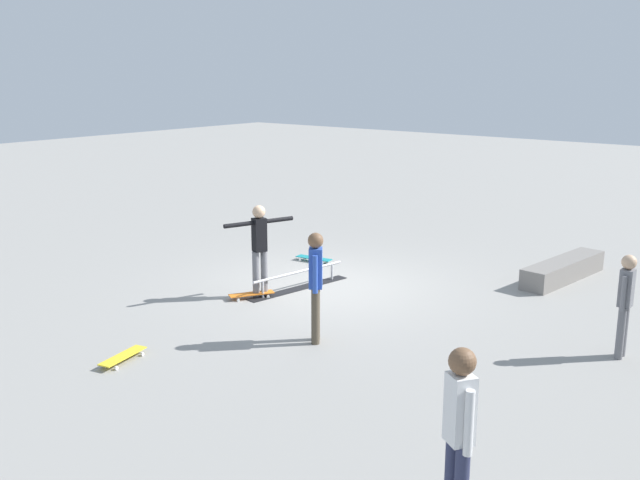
# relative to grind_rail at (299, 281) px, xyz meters

# --- Properties ---
(ground_plane) EXTENTS (60.00, 60.00, 0.00)m
(ground_plane) POSITION_rel_grind_rail_xyz_m (-0.41, 0.34, -0.15)
(ground_plane) COLOR gray
(grind_rail) EXTENTS (2.27, 0.60, 0.35)m
(grind_rail) POSITION_rel_grind_rail_xyz_m (0.00, 0.00, 0.00)
(grind_rail) COLOR black
(grind_rail) RESTS_ON ground_plane
(skate_ledge) EXTENTS (2.47, 0.79, 0.39)m
(skate_ledge) POSITION_rel_grind_rail_xyz_m (-3.63, 3.61, 0.05)
(skate_ledge) COLOR gray
(skate_ledge) RESTS_ON ground_plane
(skater_main) EXTENTS (1.28, 0.52, 1.66)m
(skater_main) POSITION_rel_grind_rail_xyz_m (0.79, -0.23, 0.81)
(skater_main) COLOR slate
(skater_main) RESTS_ON ground_plane
(skateboard_main) EXTENTS (0.79, 0.58, 0.09)m
(skateboard_main) POSITION_rel_grind_rail_xyz_m (0.96, -0.29, -0.07)
(skateboard_main) COLOR orange
(skateboard_main) RESTS_ON ground_plane
(bystander_white_shirt) EXTENTS (0.29, 0.37, 1.73)m
(bystander_white_shirt) POSITION_rel_grind_rail_xyz_m (4.67, 5.72, 0.83)
(bystander_white_shirt) COLOR #2D3351
(bystander_white_shirt) RESTS_ON ground_plane
(bystander_grey_shirt) EXTENTS (0.34, 0.20, 1.49)m
(bystander_grey_shirt) POSITION_rel_grind_rail_xyz_m (-0.33, 5.65, 0.69)
(bystander_grey_shirt) COLOR slate
(bystander_grey_shirt) RESTS_ON ground_plane
(bystander_blue_shirt) EXTENTS (0.35, 0.29, 1.67)m
(bystander_blue_shirt) POSITION_rel_grind_rail_xyz_m (1.88, 1.91, 0.79)
(bystander_blue_shirt) COLOR brown
(bystander_blue_shirt) RESTS_ON ground_plane
(loose_skateboard_teal) EXTENTS (0.33, 0.82, 0.09)m
(loose_skateboard_teal) POSITION_rel_grind_rail_xyz_m (-1.66, -0.98, -0.07)
(loose_skateboard_teal) COLOR teal
(loose_skateboard_teal) RESTS_ON ground_plane
(loose_skateboard_yellow) EXTENTS (0.82, 0.39, 0.09)m
(loose_skateboard_yellow) POSITION_rel_grind_rail_xyz_m (4.13, 0.28, -0.07)
(loose_skateboard_yellow) COLOR yellow
(loose_skateboard_yellow) RESTS_ON ground_plane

